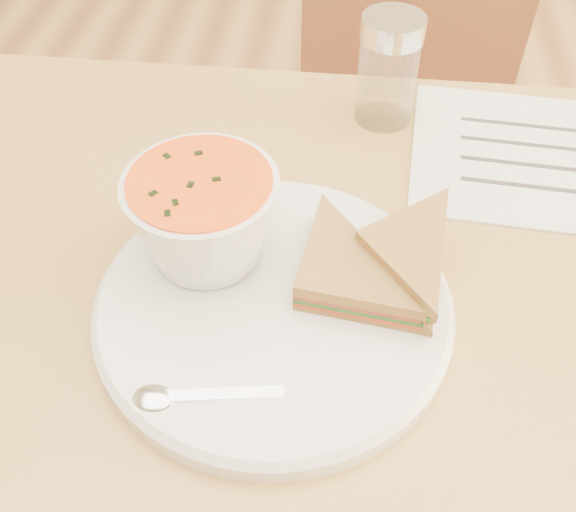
% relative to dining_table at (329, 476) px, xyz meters
% --- Properties ---
extents(dining_table, '(1.00, 0.70, 0.75)m').
position_rel_dining_table_xyz_m(dining_table, '(0.00, 0.00, 0.00)').
color(dining_table, brown).
rests_on(dining_table, floor).
extents(chair_far, '(0.45, 0.45, 0.85)m').
position_rel_dining_table_xyz_m(chair_far, '(0.05, 0.52, 0.05)').
color(chair_far, brown).
rests_on(chair_far, floor).
extents(plate, '(0.38, 0.38, 0.02)m').
position_rel_dining_table_xyz_m(plate, '(-0.06, -0.03, 0.38)').
color(plate, white).
rests_on(plate, dining_table).
extents(soup_bowl, '(0.16, 0.16, 0.09)m').
position_rel_dining_table_xyz_m(soup_bowl, '(-0.12, 0.02, 0.43)').
color(soup_bowl, white).
rests_on(soup_bowl, plate).
extents(sandwich_half_a, '(0.13, 0.13, 0.03)m').
position_rel_dining_table_xyz_m(sandwich_half_a, '(-0.05, -0.04, 0.41)').
color(sandwich_half_a, olive).
rests_on(sandwich_half_a, plate).
extents(sandwich_half_b, '(0.14, 0.14, 0.03)m').
position_rel_dining_table_xyz_m(sandwich_half_b, '(0.00, 0.02, 0.42)').
color(sandwich_half_b, olive).
rests_on(sandwich_half_b, plate).
extents(spoon, '(0.17, 0.06, 0.01)m').
position_rel_dining_table_xyz_m(spoon, '(-0.09, -0.12, 0.40)').
color(spoon, silver).
rests_on(spoon, plate).
extents(paper_menu, '(0.33, 0.25, 0.00)m').
position_rel_dining_table_xyz_m(paper_menu, '(0.21, 0.21, 0.38)').
color(paper_menu, silver).
rests_on(paper_menu, dining_table).
extents(condiment_shaker, '(0.07, 0.07, 0.12)m').
position_rel_dining_table_xyz_m(condiment_shaker, '(0.03, 0.27, 0.44)').
color(condiment_shaker, silver).
rests_on(condiment_shaker, dining_table).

